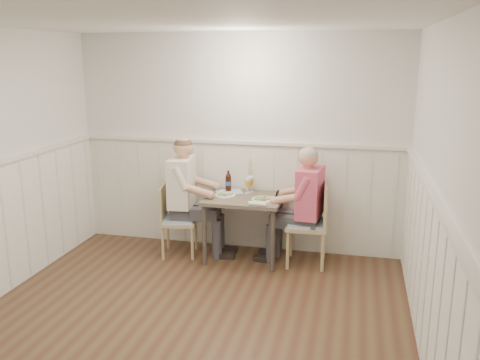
{
  "coord_description": "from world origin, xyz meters",
  "views": [
    {
      "loc": [
        1.4,
        -3.64,
        2.33
      ],
      "look_at": [
        0.16,
        1.64,
        1.0
      ],
      "focal_mm": 38.0,
      "sensor_mm": 36.0,
      "label": 1
    }
  ],
  "objects": [
    {
      "name": "ground_plane",
      "position": [
        0.0,
        0.0,
        0.0
      ],
      "size": [
        4.5,
        4.5,
        0.0
      ],
      "primitive_type": "plane",
      "color": "#482B1D"
    },
    {
      "name": "room_shell",
      "position": [
        0.0,
        0.0,
        1.52
      ],
      "size": [
        4.04,
        4.54,
        2.6
      ],
      "color": "silver",
      "rests_on": "ground"
    },
    {
      "name": "wainscot",
      "position": [
        0.0,
        0.69,
        0.69
      ],
      "size": [
        4.0,
        4.49,
        1.34
      ],
      "color": "beige",
      "rests_on": "ground"
    },
    {
      "name": "dining_table",
      "position": [
        0.16,
        1.84,
        0.65
      ],
      "size": [
        0.88,
        0.7,
        0.75
      ],
      "color": "brown",
      "rests_on": "ground"
    },
    {
      "name": "chair_right",
      "position": [
        0.95,
        1.85,
        0.52
      ],
      "size": [
        0.47,
        0.47,
        0.95
      ],
      "color": "tan",
      "rests_on": "ground"
    },
    {
      "name": "chair_left",
      "position": [
        -0.67,
        1.77,
        0.47
      ],
      "size": [
        0.47,
        0.47,
        0.86
      ],
      "color": "tan",
      "rests_on": "ground"
    },
    {
      "name": "man_in_pink",
      "position": [
        0.87,
        1.84,
        0.58
      ],
      "size": [
        0.68,
        0.47,
        1.39
      ],
      "color": "#3F3F47",
      "rests_on": "ground"
    },
    {
      "name": "diner_cream",
      "position": [
        -0.54,
        1.84,
        0.6
      ],
      "size": [
        0.7,
        0.48,
        1.44
      ],
      "color": "#3F3F47",
      "rests_on": "ground"
    },
    {
      "name": "plate_man",
      "position": [
        0.4,
        1.75,
        0.77
      ],
      "size": [
        0.27,
        0.27,
        0.07
      ],
      "color": "white",
      "rests_on": "dining_table"
    },
    {
      "name": "plate_diner",
      "position": [
        -0.07,
        1.83,
        0.77
      ],
      "size": [
        0.24,
        0.24,
        0.06
      ],
      "color": "white",
      "rests_on": "dining_table"
    },
    {
      "name": "beer_glass_a",
      "position": [
        0.19,
        2.08,
        0.88
      ],
      "size": [
        0.08,
        0.08,
        0.19
      ],
      "color": "silver",
      "rests_on": "dining_table"
    },
    {
      "name": "beer_glass_b",
      "position": [
        0.17,
        2.01,
        0.88
      ],
      "size": [
        0.08,
        0.08,
        0.19
      ],
      "color": "silver",
      "rests_on": "dining_table"
    },
    {
      "name": "beer_bottle",
      "position": [
        -0.08,
        2.06,
        0.86
      ],
      "size": [
        0.07,
        0.07,
        0.25
      ],
      "color": "black",
      "rests_on": "dining_table"
    },
    {
      "name": "rolled_napkin",
      "position": [
        0.38,
        1.53,
        0.77
      ],
      "size": [
        0.2,
        0.06,
        0.04
      ],
      "color": "white",
      "rests_on": "dining_table"
    },
    {
      "name": "grass_vase",
      "position": [
        0.14,
        2.14,
        0.94
      ],
      "size": [
        0.05,
        0.05,
        0.42
      ],
      "color": "silver",
      "rests_on": "dining_table"
    },
    {
      "name": "gingham_mat",
      "position": [
        -0.06,
        2.02,
        0.75
      ],
      "size": [
        0.38,
        0.35,
        0.01
      ],
      "color": "#5D86BF",
      "rests_on": "dining_table"
    }
  ]
}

